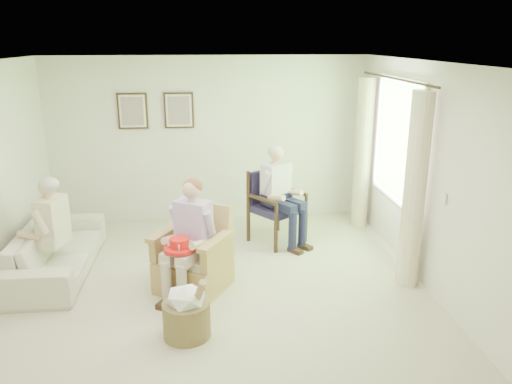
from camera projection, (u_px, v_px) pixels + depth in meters
floor at (215, 300)px, 5.65m from camera, size 5.50×5.50×0.00m
back_wall at (209, 140)px, 7.88m from camera, size 5.00×0.04×2.60m
front_wall at (220, 340)px, 2.65m from camera, size 5.00×0.04×2.60m
right_wall at (439, 184)px, 5.51m from camera, size 0.04×5.50×2.60m
ceiling at (208, 64)px, 4.88m from camera, size 5.00×5.50×0.02m
window at (397, 138)px, 6.56m from camera, size 0.13×2.50×1.63m
curtain_left at (415, 192)px, 5.74m from camera, size 0.34×0.34×2.30m
curtain_right at (363, 154)px, 7.61m from camera, size 0.34×0.34×2.30m
framed_print_left at (133, 111)px, 7.59m from camera, size 0.45×0.05×0.55m
framed_print_right at (179, 110)px, 7.66m from camera, size 0.45×0.05×0.55m
wicker_armchair at (193, 263)px, 5.87m from camera, size 0.76×0.75×0.97m
wood_armchair at (276, 203)px, 7.23m from camera, size 0.66×0.62×1.02m
sofa at (57, 249)px, 6.27m from camera, size 2.04×0.80×0.60m
person_wicker at (192, 231)px, 5.62m from camera, size 0.40×0.62×1.32m
person_dark at (278, 189)px, 6.99m from camera, size 0.40×0.63×1.39m
person_sofa at (49, 224)px, 5.96m from camera, size 0.42×0.62×1.26m
red_hat at (180, 246)px, 5.47m from camera, size 0.35×0.35×0.14m
hatbox at (187, 311)px, 4.90m from camera, size 0.54×0.54×0.69m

